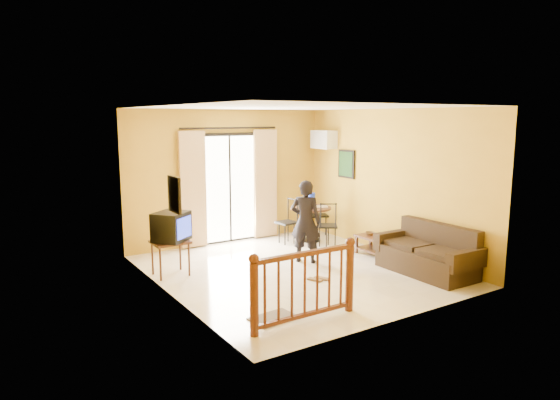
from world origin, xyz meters
TOP-DOWN VIEW (x-y plane):
  - ground at (0.00, 0.00)m, footprint 5.00×5.00m
  - room_shell at (0.00, 0.00)m, footprint 5.00×5.00m
  - balcony_door at (0.00, 2.43)m, footprint 2.25×0.14m
  - tv_table at (-1.90, 0.93)m, footprint 0.59×0.49m
  - television at (-1.87, 0.93)m, footprint 0.72×0.71m
  - picture_left at (-2.22, -0.20)m, footprint 0.05×0.42m
  - dining_table at (1.49, 1.58)m, footprint 0.89×0.89m
  - water_jug at (1.49, 1.56)m, footprint 0.17×0.17m
  - serving_tray at (1.68, 1.48)m, footprint 0.33×0.28m
  - dining_chairs at (1.46, 1.52)m, footprint 1.53×1.52m
  - air_conditioner at (2.09, 1.95)m, footprint 0.31×0.60m
  - botanical_print at (2.22, 1.30)m, footprint 0.05×0.50m
  - coffee_table at (1.85, -0.08)m, footprint 0.47×0.84m
  - bowl at (1.85, 0.12)m, footprint 0.21×0.21m
  - sofa at (1.85, -1.33)m, footprint 0.83×1.76m
  - standing_person at (0.46, 0.34)m, footprint 0.64×0.66m
  - stair_balustrade at (-1.15, -1.90)m, footprint 1.63×0.13m
  - doormat at (-1.43, -1.59)m, footprint 0.63×0.45m
  - sandals at (0.04, -0.62)m, footprint 0.33×0.27m

SIDE VIEW (x-z plane):
  - ground at x=0.00m, z-range 0.00..0.00m
  - dining_chairs at x=1.46m, z-range -0.47..0.47m
  - doormat at x=-1.43m, z-range 0.00..0.02m
  - sandals at x=0.04m, z-range 0.00..0.03m
  - coffee_table at x=1.85m, z-range 0.06..0.44m
  - sofa at x=1.85m, z-range -0.11..0.73m
  - bowl at x=1.85m, z-range 0.38..0.43m
  - tv_table at x=-1.90m, z-range 0.22..0.81m
  - stair_balustrade at x=-1.15m, z-range 0.05..1.08m
  - dining_table at x=1.49m, z-range 0.21..0.95m
  - serving_tray at x=1.68m, z-range 0.74..0.76m
  - standing_person at x=0.46m, z-range 0.00..1.52m
  - television at x=-1.87m, z-range 0.59..1.08m
  - water_jug at x=1.49m, z-range 0.74..1.05m
  - balcony_door at x=0.00m, z-range -0.04..2.42m
  - picture_left at x=-2.22m, z-range 1.29..1.81m
  - botanical_print at x=2.22m, z-range 1.35..1.95m
  - room_shell at x=0.00m, z-range -0.80..4.20m
  - air_conditioner at x=2.09m, z-range 1.95..2.35m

